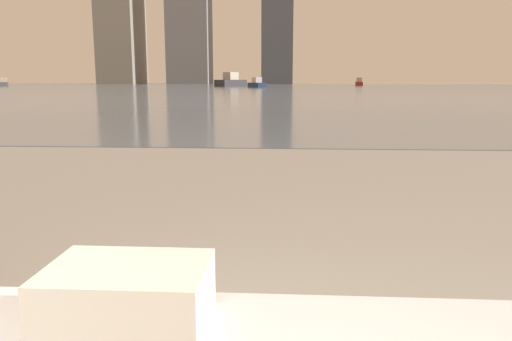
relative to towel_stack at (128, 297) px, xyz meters
The scene contains 6 objects.
towel_stack is the anchor object (origin of this frame).
harbor_water 61.07m from the towel_stack, 89.98° to the left, with size 180.00×110.00×0.01m.
harbor_boat_0 72.44m from the towel_stack, 96.34° to the left, with size 4.35×5.61×2.03m.
harbor_boat_1 84.98m from the towel_stack, 120.30° to the left, with size 2.62×3.61×1.29m.
harbor_boat_4 84.44m from the towel_stack, 81.85° to the left, with size 1.64×3.64×1.32m.
harbor_boat_5 62.54m from the towel_stack, 93.33° to the left, with size 2.57×3.52×1.26m.
Camera 1 is at (0.27, 0.08, 0.95)m, focal length 35.00 mm.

